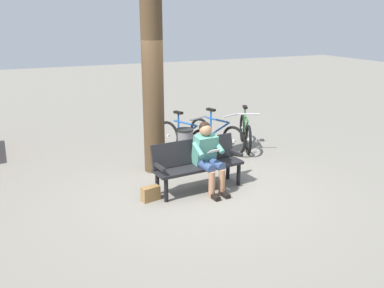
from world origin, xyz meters
name	(u,v)px	position (x,y,z in m)	size (l,w,h in m)	color
ground_plane	(203,189)	(0.00, 0.00, 0.00)	(40.00, 40.00, 0.00)	slate
bench	(197,161)	(0.08, -0.10, 0.51)	(1.64, 0.62, 0.87)	black
person_reading	(208,154)	(-0.06, 0.05, 0.66)	(0.52, 0.79, 1.20)	#4C8C7A
handbag	(151,194)	(0.99, 0.06, 0.12)	(0.30, 0.14, 0.24)	olive
tree_trunk	(152,69)	(0.45, -1.26, 1.97)	(0.40, 0.40, 3.94)	#4C3823
litter_bin	(185,148)	(-0.17, -1.21, 0.39)	(0.34, 0.34, 0.78)	slate
bicycle_purple	(245,132)	(-1.94, -1.82, 0.36)	(0.75, 1.56, 0.94)	black
bicycle_red	(217,135)	(-1.24, -1.89, 0.36)	(0.68, 1.60, 0.94)	black
bicycle_blue	(185,139)	(-0.47, -1.92, 0.36)	(0.74, 1.57, 0.94)	black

